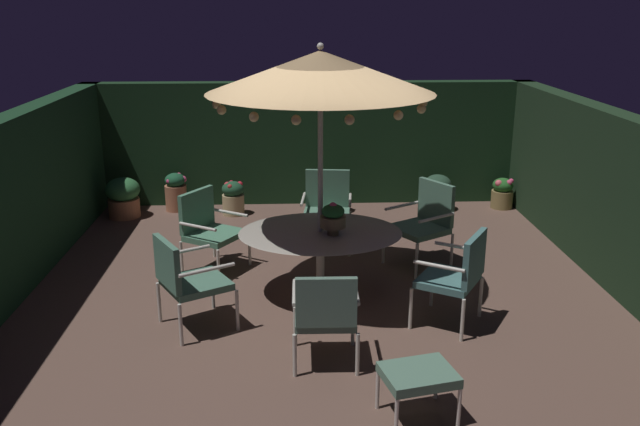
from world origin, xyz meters
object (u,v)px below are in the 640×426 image
patio_chair_north (425,219)px  patio_chair_southwest (458,272)px  potted_plant_right_near (502,193)px  centerpiece_planter (333,217)px  potted_plant_left_far (437,192)px  potted_plant_right_far (123,197)px  patio_chair_northeast (327,205)px  patio_chair_east (208,226)px  patio_chair_southeast (186,277)px  patio_chair_south (326,312)px  ottoman_footrest (418,377)px  patio_dining_table (320,241)px  potted_plant_back_center (233,197)px  potted_plant_back_right (332,193)px  potted_plant_front_corner (176,191)px  patio_umbrella (320,72)px

patio_chair_north → patio_chair_southwest: size_ratio=1.05×
potted_plant_right_near → centerpiece_planter: bearing=-131.6°
potted_plant_left_far → potted_plant_right_far: 4.82m
patio_chair_northeast → patio_chair_east: (-1.48, -0.73, -0.02)m
potted_plant_left_far → patio_chair_southeast: bearing=-130.7°
patio_chair_southeast → centerpiece_planter: bearing=24.3°
patio_chair_east → potted_plant_left_far: (3.29, 2.25, -0.26)m
centerpiece_planter → patio_chair_north: (1.20, 0.96, -0.35)m
patio_chair_south → patio_chair_southwest: bearing=28.6°
potted_plant_right_near → potted_plant_right_far: (-5.88, -0.21, 0.07)m
patio_chair_northeast → patio_chair_south: 3.12m
patio_chair_north → patio_chair_southwest: (0.00, -1.66, -0.01)m
patio_chair_southwest → ottoman_footrest: 1.71m
patio_chair_southwest → potted_plant_right_far: (-4.18, 3.75, -0.26)m
centerpiece_planter → potted_plant_right_near: bearing=48.4°
patio_chair_east → potted_plant_left_far: size_ratio=1.70×
ottoman_footrest → patio_dining_table: bearing=105.4°
patio_dining_table → potted_plant_back_center: size_ratio=3.43×
patio_dining_table → potted_plant_right_far: (-2.85, 2.94, -0.31)m
patio_chair_south → ottoman_footrest: 1.07m
potted_plant_back_center → patio_chair_east: bearing=-93.2°
patio_chair_north → patio_chair_east: bearing=-179.7°
patio_chair_north → potted_plant_right_near: (1.70, 2.31, -0.34)m
potted_plant_right_near → potted_plant_back_right: bearing=-177.7°
centerpiece_planter → ottoman_footrest: 2.39m
centerpiece_planter → patio_chair_northeast: centerpiece_planter is taller
patio_chair_north → patio_chair_south: patio_chair_north is taller
ottoman_footrest → potted_plant_back_center: potted_plant_back_center is taller
patio_chair_northeast → patio_chair_east: 1.65m
potted_plant_left_far → patio_chair_southwest: bearing=-99.3°
patio_dining_table → potted_plant_front_corner: patio_dining_table is taller
potted_plant_left_far → patio_dining_table: bearing=-122.6°
patio_chair_south → potted_plant_left_far: (1.99, 4.64, -0.25)m
potted_plant_back_right → potted_plant_back_center: bearing=-178.1°
centerpiece_planter → patio_chair_northeast: size_ratio=0.36×
patio_chair_southwest → ottoman_footrest: size_ratio=1.57×
patio_chair_north → potted_plant_back_center: 3.34m
ottoman_footrest → potted_plant_left_far: bearing=76.4°
potted_plant_left_far → potted_plant_front_corner: size_ratio=0.95×
patio_chair_east → potted_plant_back_right: patio_chair_east is taller
potted_plant_back_center → potted_plant_back_right: bearing=1.9°
potted_plant_left_far → potted_plant_right_far: (-4.82, -0.15, 0.03)m
ottoman_footrest → patio_chair_northeast: bearing=97.2°
patio_umbrella → potted_plant_back_center: size_ratio=5.25×
patio_umbrella → potted_plant_back_center: (-1.21, 2.99, -2.17)m
patio_chair_south → potted_plant_front_corner: (-2.09, 4.81, -0.23)m
patio_chair_southeast → patio_dining_table: bearing=30.1°
potted_plant_right_near → potted_plant_right_far: bearing=-177.9°
potted_plant_right_far → potted_plant_back_center: potted_plant_right_far is taller
patio_chair_southeast → potted_plant_left_far: (3.32, 3.87, -0.27)m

